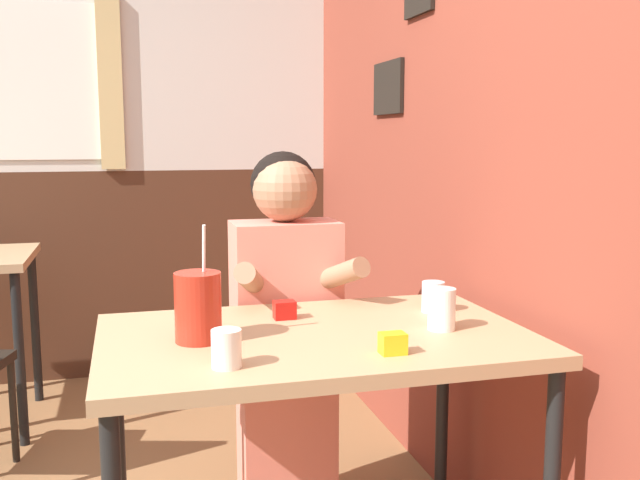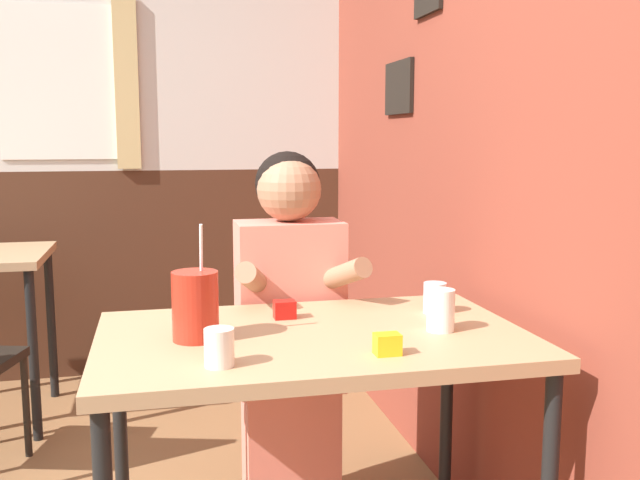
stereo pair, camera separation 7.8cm
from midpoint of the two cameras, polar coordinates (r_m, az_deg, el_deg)
The scene contains 10 objects.
brick_wall_right at distance 2.81m, azimuth 7.16°, elevation 9.73°, with size 0.08×4.56×2.70m.
back_wall at distance 3.92m, azimuth -19.18°, elevation 8.99°, with size 5.55×0.09×2.70m.
main_table at distance 1.88m, azimuth -1.56°, elevation -9.62°, with size 1.10×0.70×0.77m.
person_seated at distance 2.35m, azimuth -3.72°, elevation -7.16°, with size 0.42×0.41×1.23m.
cocktail_pitcher at distance 1.79m, azimuth -10.97°, elevation -5.28°, with size 0.12×0.12×0.29m.
glass_near_pitcher at distance 2.09m, azimuth 7.98°, elevation -4.52°, with size 0.07×0.07×0.09m.
glass_center at distance 1.90m, azimuth 8.55°, elevation -5.48°, with size 0.07×0.07×0.11m.
glass_far_side at distance 1.60m, azimuth -8.91°, elevation -8.58°, with size 0.07×0.07×0.09m.
condiment_ketchup at distance 2.00m, azimuth -3.97°, elevation -5.61°, with size 0.06×0.04×0.05m.
condiment_mustard at distance 1.68m, azimuth 4.51°, elevation -8.26°, with size 0.06×0.04×0.05m.
Camera 1 is at (0.21, -1.31, 1.27)m, focal length 40.00 mm.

